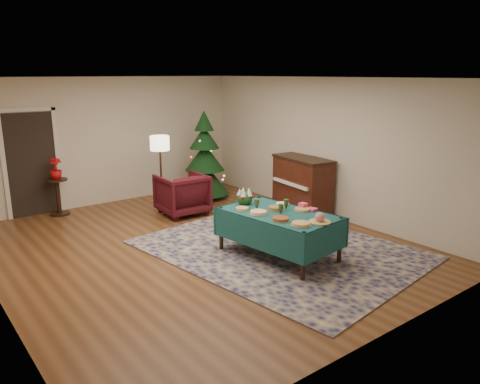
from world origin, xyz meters
TOP-DOWN VIEW (x-y plane):
  - room_shell at (0.00, 0.00)m, footprint 7.00×7.00m
  - doorway at (-1.60, 3.48)m, footprint 1.08×0.04m
  - rug at (0.96, -0.93)m, footprint 3.73×4.59m
  - buffet_table at (0.77, -1.12)m, footprint 1.29×1.94m
  - platter_0 at (0.60, -1.76)m, footprint 0.30×0.30m
  - platter_1 at (0.90, -1.84)m, footprint 0.32×0.32m
  - platter_2 at (0.52, -1.42)m, footprint 0.28×0.28m
  - platter_3 at (1.12, -1.26)m, footprint 0.27×0.27m
  - platter_4 at (0.48, -0.98)m, footprint 0.29×0.29m
  - platter_5 at (0.80, -1.01)m, footprint 0.26×0.26m
  - platter_6 at (1.09, -0.85)m, footprint 0.25×0.25m
  - platter_7 at (0.41, -0.66)m, footprint 0.23×0.23m
  - goblet_0 at (0.60, -0.79)m, footprint 0.08×0.08m
  - goblet_1 at (0.97, -1.06)m, footprint 0.08×0.08m
  - goblet_2 at (0.72, -1.21)m, footprint 0.08×0.08m
  - napkin_stack at (1.25, -1.34)m, footprint 0.16×0.16m
  - gift_box at (1.21, -1.20)m, footprint 0.13×0.13m
  - centerpiece at (0.66, -0.42)m, footprint 0.25×0.26m
  - armchair at (0.75, 1.74)m, footprint 0.92×0.87m
  - floor_lamp at (0.47, 2.07)m, footprint 0.38×0.38m
  - side_table at (-1.24, 3.20)m, footprint 0.41×0.41m
  - potted_plant at (-1.24, 3.20)m, footprint 0.24×0.43m
  - christmas_tree at (1.83, 2.54)m, footprint 1.10×1.10m
  - piano at (2.70, 0.32)m, footprint 0.78×1.39m

SIDE VIEW (x-z plane):
  - rug at x=0.96m, z-range 0.00..0.02m
  - side_table at x=-1.24m, z-range -0.01..0.73m
  - armchair at x=0.75m, z-range 0.00..0.91m
  - piano at x=2.70m, z-range -0.01..1.14m
  - buffet_table at x=0.77m, z-range 0.21..0.92m
  - platter_6 at x=1.09m, z-range 0.71..0.75m
  - platter_7 at x=0.41m, z-range 0.71..0.75m
  - platter_3 at x=1.12m, z-range 0.71..0.75m
  - napkin_stack at x=1.25m, z-range 0.71..0.75m
  - platter_0 at x=0.60m, z-range 0.71..0.75m
  - platter_2 at x=0.52m, z-range 0.71..0.76m
  - platter_4 at x=0.48m, z-range 0.71..0.76m
  - platter_5 at x=0.80m, z-range 0.71..0.77m
  - gift_box at x=1.21m, z-range 0.71..0.80m
  - platter_1 at x=0.90m, z-range 0.69..0.84m
  - goblet_0 at x=0.60m, z-range 0.71..0.88m
  - goblet_1 at x=0.97m, z-range 0.71..0.88m
  - goblet_2 at x=0.72m, z-range 0.71..0.88m
  - centerpiece at x=0.66m, z-range 0.69..0.98m
  - potted_plant at x=-1.24m, z-range 0.74..0.98m
  - christmas_tree at x=1.83m, z-range -0.10..1.88m
  - doorway at x=-1.60m, z-range 0.02..2.18m
  - floor_lamp at x=0.47m, z-range 0.55..2.12m
  - room_shell at x=0.00m, z-range -2.15..4.85m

